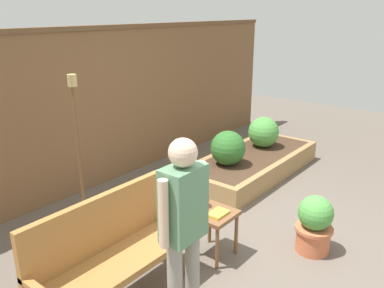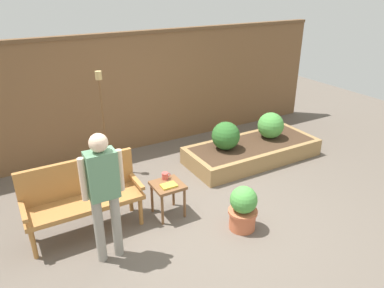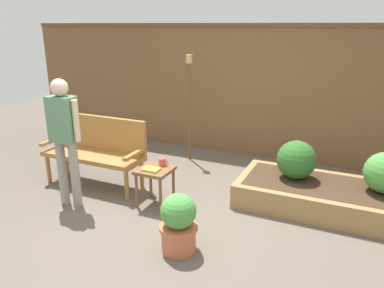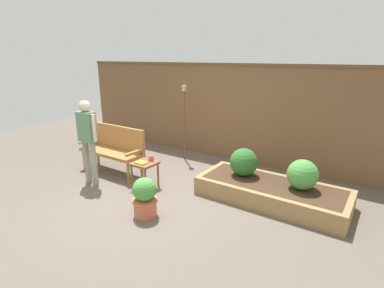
{
  "view_description": "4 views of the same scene",
  "coord_description": "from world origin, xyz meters",
  "px_view_note": "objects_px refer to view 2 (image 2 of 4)",
  "views": [
    {
      "loc": [
        -3.18,
        -1.75,
        2.36
      ],
      "look_at": [
        0.29,
        1.03,
        0.87
      ],
      "focal_mm": 37.76,
      "sensor_mm": 36.0,
      "label": 1
    },
    {
      "loc": [
        -2.13,
        -3.56,
        2.98
      ],
      "look_at": [
        0.2,
        0.53,
        0.86
      ],
      "focal_mm": 34.43,
      "sensor_mm": 36.0,
      "label": 2
    },
    {
      "loc": [
        1.84,
        -3.29,
        2.14
      ],
      "look_at": [
        -0.18,
        1.08,
        0.58
      ],
      "focal_mm": 34.57,
      "sensor_mm": 36.0,
      "label": 3
    },
    {
      "loc": [
        3.21,
        -3.35,
        2.3
      ],
      "look_at": [
        0.44,
        0.7,
        0.84
      ],
      "focal_mm": 27.83,
      "sensor_mm": 36.0,
      "label": 4
    }
  ],
  "objects_px": {
    "side_table": "(168,189)",
    "shrub_near_bench": "(226,136)",
    "garden_bench": "(81,192)",
    "shrub_far_corner": "(271,125)",
    "person_by_bench": "(103,188)",
    "potted_boxwood": "(243,208)",
    "book_on_table": "(169,186)",
    "tiki_torch": "(102,105)",
    "cup_on_table": "(165,176)"
  },
  "relations": [
    {
      "from": "side_table",
      "to": "shrub_near_bench",
      "type": "bearing_deg",
      "value": 29.4
    },
    {
      "from": "garden_bench",
      "to": "shrub_far_corner",
      "type": "xyz_separation_m",
      "value": [
        3.58,
        0.6,
        -0.01
      ]
    },
    {
      "from": "side_table",
      "to": "person_by_bench",
      "type": "height_order",
      "value": "person_by_bench"
    },
    {
      "from": "potted_boxwood",
      "to": "book_on_table",
      "type": "bearing_deg",
      "value": 135.94
    },
    {
      "from": "tiki_torch",
      "to": "person_by_bench",
      "type": "xyz_separation_m",
      "value": [
        -0.64,
        -2.09,
        -0.23
      ]
    },
    {
      "from": "book_on_table",
      "to": "potted_boxwood",
      "type": "xyz_separation_m",
      "value": [
        0.71,
        -0.69,
        -0.19
      ]
    },
    {
      "from": "potted_boxwood",
      "to": "shrub_near_bench",
      "type": "height_order",
      "value": "shrub_near_bench"
    },
    {
      "from": "shrub_near_bench",
      "to": "shrub_far_corner",
      "type": "distance_m",
      "value": 0.99
    },
    {
      "from": "book_on_table",
      "to": "tiki_torch",
      "type": "relative_size",
      "value": 0.12
    },
    {
      "from": "book_on_table",
      "to": "tiki_torch",
      "type": "distance_m",
      "value": 1.88
    },
    {
      "from": "shrub_far_corner",
      "to": "person_by_bench",
      "type": "relative_size",
      "value": 0.3
    },
    {
      "from": "side_table",
      "to": "shrub_far_corner",
      "type": "height_order",
      "value": "shrub_far_corner"
    },
    {
      "from": "cup_on_table",
      "to": "book_on_table",
      "type": "xyz_separation_m",
      "value": [
        -0.05,
        -0.2,
        -0.03
      ]
    },
    {
      "from": "side_table",
      "to": "person_by_bench",
      "type": "xyz_separation_m",
      "value": [
        -0.96,
        -0.43,
        0.54
      ]
    },
    {
      "from": "garden_bench",
      "to": "book_on_table",
      "type": "bearing_deg",
      "value": -16.86
    },
    {
      "from": "cup_on_table",
      "to": "potted_boxwood",
      "type": "relative_size",
      "value": 0.21
    },
    {
      "from": "potted_boxwood",
      "to": "shrub_far_corner",
      "type": "xyz_separation_m",
      "value": [
        1.82,
        1.61,
        0.23
      ]
    },
    {
      "from": "book_on_table",
      "to": "shrub_near_bench",
      "type": "xyz_separation_m",
      "value": [
        1.54,
        0.92,
        0.05
      ]
    },
    {
      "from": "side_table",
      "to": "cup_on_table",
      "type": "relative_size",
      "value": 3.81
    },
    {
      "from": "tiki_torch",
      "to": "shrub_far_corner",
      "type": "bearing_deg",
      "value": -15.82
    },
    {
      "from": "garden_bench",
      "to": "shrub_near_bench",
      "type": "bearing_deg",
      "value": 13.08
    },
    {
      "from": "cup_on_table",
      "to": "potted_boxwood",
      "type": "bearing_deg",
      "value": -53.26
    },
    {
      "from": "side_table",
      "to": "tiki_torch",
      "type": "height_order",
      "value": "tiki_torch"
    },
    {
      "from": "cup_on_table",
      "to": "book_on_table",
      "type": "bearing_deg",
      "value": -103.11
    },
    {
      "from": "shrub_far_corner",
      "to": "tiki_torch",
      "type": "distance_m",
      "value": 3.01
    },
    {
      "from": "cup_on_table",
      "to": "person_by_bench",
      "type": "bearing_deg",
      "value": -150.52
    },
    {
      "from": "shrub_near_bench",
      "to": "person_by_bench",
      "type": "xyz_separation_m",
      "value": [
        -2.49,
        -1.28,
        0.39
      ]
    },
    {
      "from": "tiki_torch",
      "to": "cup_on_table",
      "type": "bearing_deg",
      "value": -77.01
    },
    {
      "from": "book_on_table",
      "to": "shrub_far_corner",
      "type": "relative_size",
      "value": 0.43
    },
    {
      "from": "side_table",
      "to": "shrub_near_bench",
      "type": "height_order",
      "value": "shrub_near_bench"
    },
    {
      "from": "cup_on_table",
      "to": "tiki_torch",
      "type": "bearing_deg",
      "value": 102.99
    },
    {
      "from": "cup_on_table",
      "to": "book_on_table",
      "type": "distance_m",
      "value": 0.21
    },
    {
      "from": "cup_on_table",
      "to": "shrub_near_bench",
      "type": "relative_size",
      "value": 0.26
    },
    {
      "from": "cup_on_table",
      "to": "book_on_table",
      "type": "relative_size",
      "value": 0.62
    },
    {
      "from": "cup_on_table",
      "to": "shrub_near_bench",
      "type": "height_order",
      "value": "shrub_near_bench"
    },
    {
      "from": "tiki_torch",
      "to": "potted_boxwood",
      "type": "bearing_deg",
      "value": -67.19
    },
    {
      "from": "tiki_torch",
      "to": "shrub_near_bench",
      "type": "bearing_deg",
      "value": -23.54
    },
    {
      "from": "potted_boxwood",
      "to": "shrub_far_corner",
      "type": "relative_size",
      "value": 1.28
    },
    {
      "from": "side_table",
      "to": "book_on_table",
      "type": "distance_m",
      "value": 0.12
    },
    {
      "from": "garden_bench",
      "to": "potted_boxwood",
      "type": "xyz_separation_m",
      "value": [
        1.77,
        -1.01,
        -0.24
      ]
    },
    {
      "from": "garden_bench",
      "to": "person_by_bench",
      "type": "distance_m",
      "value": 0.79
    },
    {
      "from": "garden_bench",
      "to": "book_on_table",
      "type": "distance_m",
      "value": 1.11
    },
    {
      "from": "shrub_far_corner",
      "to": "cup_on_table",
      "type": "bearing_deg",
      "value": -163.78
    },
    {
      "from": "garden_bench",
      "to": "shrub_far_corner",
      "type": "relative_size",
      "value": 3.03
    },
    {
      "from": "side_table",
      "to": "cup_on_table",
      "type": "bearing_deg",
      "value": 76.24
    },
    {
      "from": "side_table",
      "to": "book_on_table",
      "type": "bearing_deg",
      "value": -101.69
    },
    {
      "from": "potted_boxwood",
      "to": "tiki_torch",
      "type": "distance_m",
      "value": 2.75
    },
    {
      "from": "shrub_near_bench",
      "to": "potted_boxwood",
      "type": "bearing_deg",
      "value": -117.19
    },
    {
      "from": "garden_bench",
      "to": "shrub_near_bench",
      "type": "height_order",
      "value": "garden_bench"
    },
    {
      "from": "person_by_bench",
      "to": "cup_on_table",
      "type": "bearing_deg",
      "value": 29.48
    }
  ]
}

